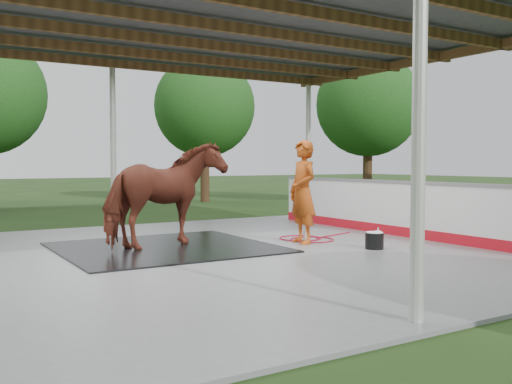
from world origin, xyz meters
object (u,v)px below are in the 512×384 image
wash_bucket (374,240)px  horse (165,194)px  handler (303,192)px  dasher_board (401,210)px

wash_bucket → horse: bearing=147.0°
horse → handler: (2.45, -0.78, -0.00)m
handler → wash_bucket: (0.66, -1.24, -0.82)m
dasher_board → wash_bucket: dasher_board is taller
dasher_board → horse: bearing=168.9°
dasher_board → horse: horse is taller
horse → wash_bucket: horse is taller
horse → handler: size_ratio=1.15×
dasher_board → horse: 4.95m
horse → wash_bucket: size_ratio=6.89×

